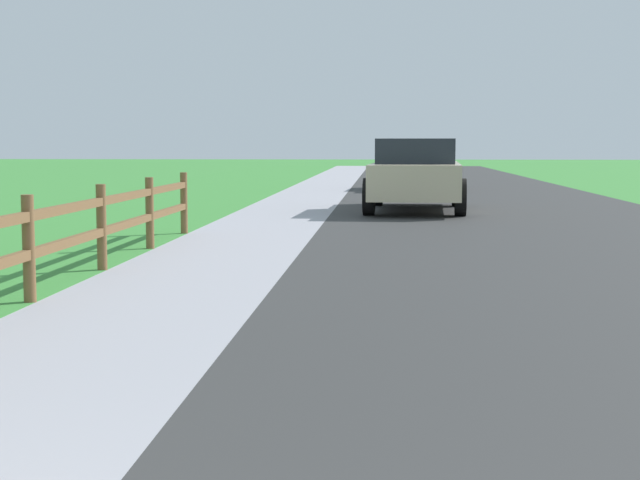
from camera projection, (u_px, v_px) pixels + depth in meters
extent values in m
plane|color=#3B8737|center=(345.00, 196.00, 26.08)|extent=(120.00, 120.00, 0.00)
cube|color=#333333|center=(469.00, 192.00, 27.83)|extent=(7.00, 66.00, 0.01)
cube|color=#9F9DA5|center=(246.00, 192.00, 28.27)|extent=(6.00, 66.00, 0.01)
cube|color=#3B8737|center=(196.00, 191.00, 28.37)|extent=(5.00, 66.00, 0.00)
cylinder|color=brown|center=(29.00, 249.00, 8.51)|extent=(0.11, 0.11, 0.96)
cylinder|color=brown|center=(102.00, 228.00, 10.69)|extent=(0.11, 0.11, 0.96)
cylinder|color=brown|center=(150.00, 213.00, 12.87)|extent=(0.11, 0.11, 0.96)
cylinder|color=brown|center=(184.00, 203.00, 15.05)|extent=(0.11, 0.11, 0.96)
cube|color=brown|center=(29.00, 254.00, 8.52)|extent=(0.07, 13.17, 0.09)
cube|color=brown|center=(28.00, 216.00, 8.48)|extent=(0.07, 13.17, 0.09)
cube|color=#C6B793|center=(416.00, 179.00, 20.28)|extent=(2.02, 4.90, 0.69)
cube|color=#1E232B|center=(416.00, 151.00, 20.04)|extent=(1.69, 2.58, 0.50)
cylinder|color=black|center=(378.00, 190.00, 21.89)|extent=(0.26, 0.75, 0.74)
cylinder|color=black|center=(457.00, 190.00, 21.68)|extent=(0.26, 0.75, 0.74)
cylinder|color=black|center=(369.00, 197.00, 18.94)|extent=(0.26, 0.75, 0.74)
cylinder|color=black|center=(460.00, 197.00, 18.73)|extent=(0.26, 0.75, 0.74)
cube|color=#B7BABF|center=(424.00, 168.00, 29.98)|extent=(2.11, 4.82, 0.68)
cube|color=#1E232B|center=(424.00, 149.00, 30.07)|extent=(1.76, 2.53, 0.48)
cylinder|color=black|center=(396.00, 175.00, 31.57)|extent=(0.26, 0.76, 0.75)
cylinder|color=black|center=(453.00, 176.00, 31.34)|extent=(0.26, 0.76, 0.75)
cylinder|color=black|center=(391.00, 179.00, 28.68)|extent=(0.26, 0.76, 0.75)
cylinder|color=black|center=(454.00, 179.00, 28.45)|extent=(0.26, 0.76, 0.75)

